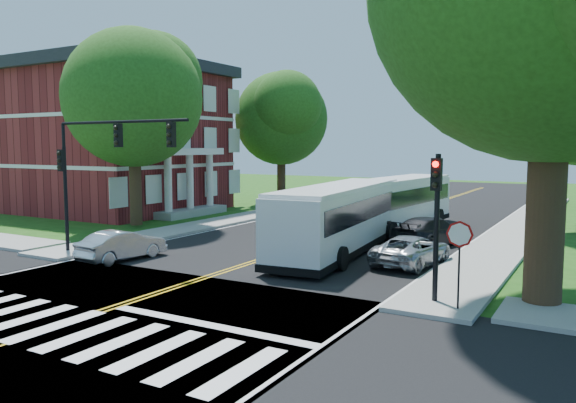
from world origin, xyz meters
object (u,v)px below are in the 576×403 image
Objects in this scene: bus_follow at (397,202)px; signal_nw at (100,156)px; dark_sedan at (430,231)px; bus_lead at (340,217)px; hatchback at (122,245)px; signal_ne at (436,208)px; suv at (412,250)px.

signal_nw is at bearing 65.34° from bus_follow.
signal_nw reaches higher than dark_sedan.
hatchback is (-7.19, -6.13, -0.96)m from bus_lead.
dark_sedan is at bearing 42.09° from signal_nw.
signal_nw is 1.62× the size of signal_ne.
bus_follow is at bearing 60.98° from signal_nw.
bus_lead reaches higher than dark_sedan.
bus_follow reaches higher than dark_sedan.
dark_sedan is at bearing -130.93° from hatchback.
signal_nw is at bearing 31.28° from suv.
bus_lead is 3.91m from suv.
signal_ne reaches higher than dark_sedan.
bus_lead is (-5.99, 6.34, -1.36)m from signal_ne.
signal_ne is at bearing -175.64° from hatchback.
signal_ne is 10.70m from dark_sedan.
dark_sedan is (10.25, 9.82, 0.06)m from hatchback.
hatchback is at bearing 14.50° from signal_nw.
signal_ne reaches higher than bus_lead.
signal_ne reaches higher than bus_follow.
bus_follow is at bearing -94.90° from bus_lead.
hatchback is at bearing 32.02° from suv.
signal_ne is 1.02× the size of suv.
signal_ne is at bearing 122.78° from dark_sedan.
signal_nw is 16.64m from bus_follow.
bus_follow is 9.82m from suv.
suv is at bearing 158.35° from bus_lead.
signal_nw reaches higher than signal_ne.
suv is at bearing 24.42° from signal_nw.
bus_follow is (-6.10, 14.33, -1.40)m from signal_ne.
signal_nw is at bearing 19.79° from hatchback.
suv is (-2.36, 5.30, -2.35)m from signal_ne.
bus_follow is at bearing -111.35° from hatchback.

